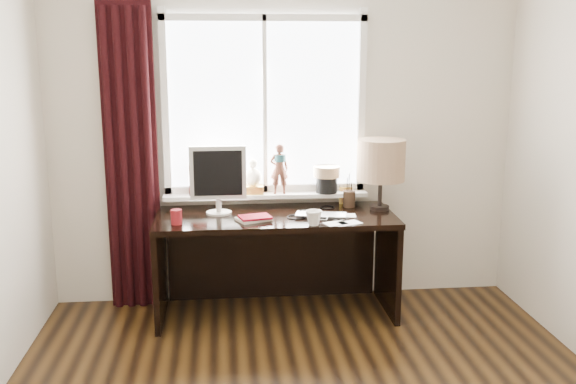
{
  "coord_description": "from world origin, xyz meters",
  "views": [
    {
      "loc": [
        -0.46,
        -2.78,
        1.9
      ],
      "look_at": [
        -0.05,
        1.25,
        1.0
      ],
      "focal_mm": 40.0,
      "sensor_mm": 36.0,
      "label": 1
    }
  ],
  "objects": [
    {
      "name": "desk_cables",
      "position": [
        0.14,
        1.65,
        0.75
      ],
      "size": [
        0.42,
        0.41,
        0.01
      ],
      "color": "black",
      "rests_on": "desk"
    },
    {
      "name": "loose_papers",
      "position": [
        0.35,
        1.42,
        0.75
      ],
      "size": [
        0.27,
        0.34,
        0.0
      ],
      "color": "white",
      "rests_on": "desk"
    },
    {
      "name": "wall_back",
      "position": [
        0.0,
        2.0,
        1.3
      ],
      "size": [
        3.5,
        0.0,
        2.6
      ],
      "primitive_type": "cube",
      "rotation": [
        1.57,
        0.0,
        0.0
      ],
      "color": "beige",
      "rests_on": "ground"
    },
    {
      "name": "monitor",
      "position": [
        -0.5,
        1.7,
        1.03
      ],
      "size": [
        0.4,
        0.18,
        0.49
      ],
      "color": "beige",
      "rests_on": "desk"
    },
    {
      "name": "curtain",
      "position": [
        -1.13,
        1.91,
        1.12
      ],
      "size": [
        0.38,
        0.09,
        2.25
      ],
      "color": "black",
      "rests_on": "floor"
    },
    {
      "name": "icon_frame",
      "position": [
        0.46,
        1.9,
        0.81
      ],
      "size": [
        0.1,
        0.04,
        0.13
      ],
      "color": "gold",
      "rests_on": "desk"
    },
    {
      "name": "desk",
      "position": [
        -0.1,
        1.73,
        0.51
      ],
      "size": [
        1.7,
        0.7,
        0.75
      ],
      "color": "black",
      "rests_on": "floor"
    },
    {
      "name": "red_cup",
      "position": [
        -0.79,
        1.45,
        0.8
      ],
      "size": [
        0.08,
        0.08,
        0.1
      ],
      "primitive_type": "cylinder",
      "color": "maroon",
      "rests_on": "desk"
    },
    {
      "name": "notebook_stack",
      "position": [
        -0.26,
        1.49,
        0.77
      ],
      "size": [
        0.27,
        0.24,
        0.03
      ],
      "color": "beige",
      "rests_on": "desk"
    },
    {
      "name": "window",
      "position": [
        -0.14,
        1.95,
        1.31
      ],
      "size": [
        1.52,
        0.22,
        1.4
      ],
      "color": "white",
      "rests_on": "ground"
    },
    {
      "name": "laptop",
      "position": [
        0.21,
        1.53,
        0.76
      ],
      "size": [
        0.4,
        0.3,
        0.03
      ],
      "primitive_type": "imported",
      "rotation": [
        0.0,
        0.0,
        -0.23
      ],
      "color": "silver",
      "rests_on": "desk"
    },
    {
      "name": "mug",
      "position": [
        0.13,
        1.33,
        0.8
      ],
      "size": [
        0.15,
        0.15,
        0.11
      ],
      "primitive_type": "imported",
      "rotation": [
        0.0,
        0.0,
        0.64
      ],
      "color": "white",
      "rests_on": "desk"
    },
    {
      "name": "brush_holder",
      "position": [
        0.47,
        1.82,
        0.81
      ],
      "size": [
        0.09,
        0.09,
        0.25
      ],
      "color": "black",
      "rests_on": "desk"
    },
    {
      "name": "table_lamp",
      "position": [
        0.67,
        1.71,
        1.11
      ],
      "size": [
        0.35,
        0.35,
        0.52
      ],
      "color": "black",
      "rests_on": "desk"
    }
  ]
}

